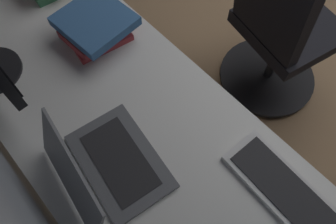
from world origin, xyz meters
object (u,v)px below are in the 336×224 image
at_px(laptop_leftmost, 102,167).
at_px(book_stack_near, 95,27).
at_px(office_chair, 278,34).
at_px(keyboard_main, 291,197).

distance_m(laptop_leftmost, book_stack_near, 0.52).
distance_m(laptop_leftmost, office_chair, 1.10).
height_order(keyboard_main, book_stack_near, book_stack_near).
bearing_deg(laptop_leftmost, keyboard_main, -139.86).
height_order(laptop_leftmost, book_stack_near, laptop_leftmost).
bearing_deg(office_chair, keyboard_main, 126.15).
xyz_separation_m(laptop_leftmost, office_chair, (0.10, -1.05, -0.32)).
xyz_separation_m(keyboard_main, office_chair, (0.51, -0.70, -0.28)).
bearing_deg(office_chair, book_stack_near, 66.26).
bearing_deg(book_stack_near, laptop_leftmost, 146.14).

